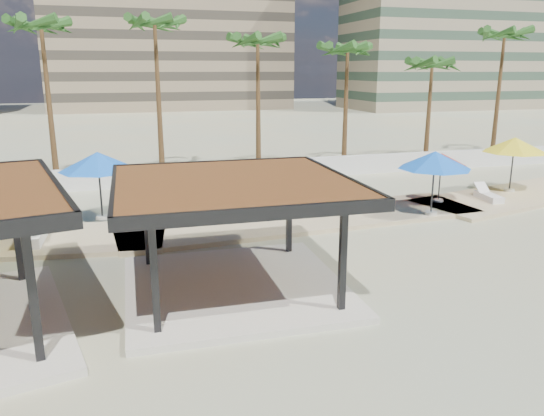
{
  "coord_description": "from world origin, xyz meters",
  "views": [
    {
      "loc": [
        -5.69,
        -13.8,
        6.38
      ],
      "look_at": [
        -0.27,
        4.4,
        1.4
      ],
      "focal_mm": 35.0,
      "sensor_mm": 36.0,
      "label": 1
    }
  ],
  "objects_px": {
    "pavilion_central": "(234,225)",
    "lounger_c": "(356,203)",
    "lounger_b": "(294,206)",
    "umbrella_c": "(441,160)",
    "lounger_a": "(33,234)",
    "lounger_d": "(488,196)"
  },
  "relations": [
    {
      "from": "lounger_b",
      "to": "lounger_c",
      "type": "height_order",
      "value": "lounger_c"
    },
    {
      "from": "pavilion_central",
      "to": "umbrella_c",
      "type": "relative_size",
      "value": 2.38
    },
    {
      "from": "pavilion_central",
      "to": "lounger_a",
      "type": "distance_m",
      "value": 9.03
    },
    {
      "from": "lounger_a",
      "to": "umbrella_c",
      "type": "bearing_deg",
      "value": -84.48
    },
    {
      "from": "pavilion_central",
      "to": "lounger_a",
      "type": "relative_size",
      "value": 2.76
    },
    {
      "from": "lounger_a",
      "to": "lounger_b",
      "type": "xyz_separation_m",
      "value": [
        10.8,
        1.47,
        -0.04
      ]
    },
    {
      "from": "lounger_b",
      "to": "pavilion_central",
      "type": "bearing_deg",
      "value": 170.29
    },
    {
      "from": "lounger_c",
      "to": "lounger_d",
      "type": "distance_m",
      "value": 6.89
    },
    {
      "from": "umbrella_c",
      "to": "pavilion_central",
      "type": "bearing_deg",
      "value": -148.51
    },
    {
      "from": "pavilion_central",
      "to": "umbrella_c",
      "type": "bearing_deg",
      "value": 32.91
    },
    {
      "from": "lounger_b",
      "to": "lounger_d",
      "type": "bearing_deg",
      "value": -75.09
    },
    {
      "from": "lounger_c",
      "to": "umbrella_c",
      "type": "bearing_deg",
      "value": -82.55
    },
    {
      "from": "pavilion_central",
      "to": "lounger_c",
      "type": "distance_m",
      "value": 10.45
    },
    {
      "from": "lounger_a",
      "to": "lounger_d",
      "type": "distance_m",
      "value": 20.55
    },
    {
      "from": "umbrella_c",
      "to": "lounger_c",
      "type": "bearing_deg",
      "value": 178.96
    },
    {
      "from": "lounger_c",
      "to": "lounger_a",
      "type": "bearing_deg",
      "value": 102.57
    },
    {
      "from": "umbrella_c",
      "to": "lounger_c",
      "type": "xyz_separation_m",
      "value": [
        -4.32,
        0.08,
        -1.81
      ]
    },
    {
      "from": "lounger_b",
      "to": "lounger_d",
      "type": "xyz_separation_m",
      "value": [
        9.75,
        -0.95,
        -0.01
      ]
    },
    {
      "from": "umbrella_c",
      "to": "lounger_d",
      "type": "height_order",
      "value": "umbrella_c"
    },
    {
      "from": "pavilion_central",
      "to": "umbrella_c",
      "type": "xyz_separation_m",
      "value": [
        11.68,
        7.16,
        0.19
      ]
    },
    {
      "from": "lounger_a",
      "to": "lounger_c",
      "type": "height_order",
      "value": "lounger_a"
    },
    {
      "from": "umbrella_c",
      "to": "lounger_d",
      "type": "xyz_separation_m",
      "value": [
        2.56,
        -0.38,
        -1.85
      ]
    }
  ]
}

